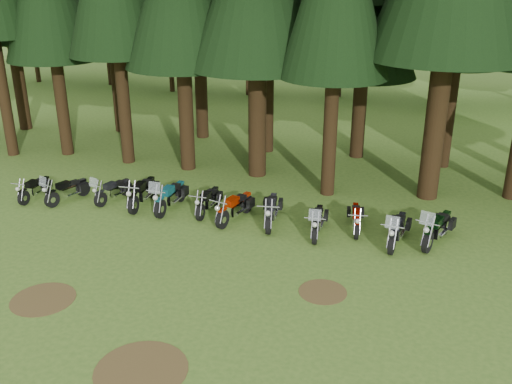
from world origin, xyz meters
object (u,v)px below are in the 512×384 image
Objects in this scene: motorcycle_6 at (235,208)px; motorcycle_11 at (437,229)px; motorcycle_7 at (271,211)px; motorcycle_8 at (317,222)px; motorcycle_9 at (356,219)px; motorcycle_10 at (397,231)px; motorcycle_4 at (170,197)px; motorcycle_5 at (208,202)px; motorcycle_0 at (35,189)px; motorcycle_3 at (142,193)px; motorcycle_1 at (67,191)px; motorcycle_2 at (113,191)px.

motorcycle_11 reaches higher than motorcycle_6.
motorcycle_8 is (1.75, -0.41, -0.03)m from motorcycle_7.
motorcycle_10 is (1.43, -0.73, 0.07)m from motorcycle_9.
motorcycle_7 is 5.71m from motorcycle_11.
motorcycle_4 is at bearing 169.66° from motorcycle_8.
motorcycle_10 reaches higher than motorcycle_8.
motorcycle_5 is at bearing 8.41° from motorcycle_4.
motorcycle_4 is at bearing -173.45° from motorcycle_5.
motorcycle_11 is at bearing 3.44° from motorcycle_0.
motorcycle_3 is at bearing -176.18° from motorcycle_10.
motorcycle_0 is at bearing 174.11° from motorcycle_9.
motorcycle_4 reaches higher than motorcycle_3.
motorcycle_4 is at bearing 25.60° from motorcycle_1.
motorcycle_6 is 5.79m from motorcycle_10.
motorcycle_0 is 0.84× the size of motorcycle_10.
motorcycle_0 is 0.90× the size of motorcycle_8.
motorcycle_10 is at bearing -0.76° from motorcycle_4.
motorcycle_9 is (1.25, 0.71, -0.04)m from motorcycle_8.
motorcycle_5 is (1.47, 0.12, -0.07)m from motorcycle_4.
motorcycle_1 is 0.86× the size of motorcycle_11.
motorcycle_11 is (8.25, -0.34, 0.08)m from motorcycle_5.
motorcycle_11 is at bearing 16.13° from motorcycle_6.
motorcycle_10 is (6.97, -0.77, 0.05)m from motorcycle_5.
motorcycle_8 is at bearing -154.01° from motorcycle_11.
motorcycle_10 is (8.44, -0.65, -0.02)m from motorcycle_4.
motorcycle_4 is 9.73m from motorcycle_11.
motorcycle_0 is 12.67m from motorcycle_9.
motorcycle_3 is 1.08× the size of motorcycle_6.
motorcycle_5 is 5.54m from motorcycle_9.
motorcycle_10 is at bearing -35.34° from motorcycle_9.
motorcycle_8 is (11.40, -0.19, 0.05)m from motorcycle_0.
motorcycle_3 is 1.01× the size of motorcycle_11.
motorcycle_3 reaches higher than motorcycle_9.
motorcycle_4 is at bearing -7.18° from motorcycle_3.
motorcycle_9 is 1.61m from motorcycle_10.
motorcycle_7 reaches higher than motorcycle_5.
motorcycle_8 is (6.97, -0.72, -0.04)m from motorcycle_3.
motorcycle_8 reaches higher than motorcycle_5.
motorcycle_0 is 8.31m from motorcycle_6.
motorcycle_4 reaches higher than motorcycle_5.
motorcycle_4 is 1.20× the size of motorcycle_9.
motorcycle_0 is 0.93× the size of motorcycle_5.
motorcycle_1 is at bearing -171.49° from motorcycle_4.
motorcycle_7 is at bearing -5.84° from motorcycle_5.
motorcycle_9 is (8.22, -0.01, -0.08)m from motorcycle_3.
motorcycle_4 reaches higher than motorcycle_2.
motorcycle_9 is at bearing 4.98° from motorcycle_0.
motorcycle_1 is 0.89× the size of motorcycle_10.
motorcycle_4 is at bearing 172.42° from motorcycle_9.
motorcycle_10 is (9.65, -0.74, -0.01)m from motorcycle_3.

